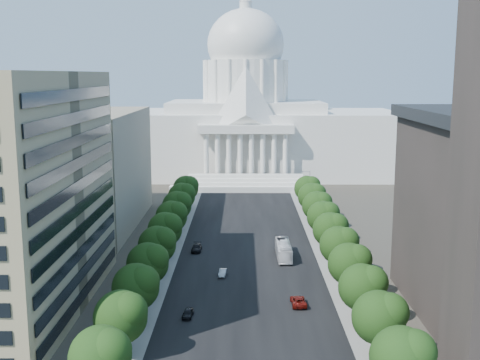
{
  "coord_description": "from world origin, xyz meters",
  "views": [
    {
      "loc": [
        -0.88,
        -55.06,
        39.5
      ],
      "look_at": [
        -1.64,
        81.73,
        15.42
      ],
      "focal_mm": 45.0,
      "sensor_mm": 36.0,
      "label": 1
    }
  ],
  "objects_px": {
    "car_dark_b": "(197,248)",
    "car_dark_a": "(188,313)",
    "car_red": "(298,301)",
    "car_silver": "(223,273)",
    "city_bus": "(284,250)"
  },
  "relations": [
    {
      "from": "car_silver",
      "to": "city_bus",
      "type": "relative_size",
      "value": 0.32
    },
    {
      "from": "car_red",
      "to": "city_bus",
      "type": "relative_size",
      "value": 0.43
    },
    {
      "from": "car_red",
      "to": "car_silver",
      "type": "bearing_deg",
      "value": -50.86
    },
    {
      "from": "car_dark_a",
      "to": "city_bus",
      "type": "xyz_separation_m",
      "value": [
        17.96,
        32.78,
        1.08
      ]
    },
    {
      "from": "car_red",
      "to": "car_dark_b",
      "type": "xyz_separation_m",
      "value": [
        -20.14,
        32.22,
        0.0
      ]
    },
    {
      "from": "car_dark_b",
      "to": "city_bus",
      "type": "height_order",
      "value": "city_bus"
    },
    {
      "from": "car_red",
      "to": "car_dark_a",
      "type": "bearing_deg",
      "value": 13.17
    },
    {
      "from": "car_dark_a",
      "to": "car_silver",
      "type": "distance_m",
      "value": 21.22
    },
    {
      "from": "car_silver",
      "to": "car_red",
      "type": "relative_size",
      "value": 0.74
    },
    {
      "from": "car_dark_a",
      "to": "city_bus",
      "type": "relative_size",
      "value": 0.31
    },
    {
      "from": "car_silver",
      "to": "city_bus",
      "type": "bearing_deg",
      "value": 49.01
    },
    {
      "from": "car_dark_b",
      "to": "car_dark_a",
      "type": "bearing_deg",
      "value": -87.21
    },
    {
      "from": "car_dark_a",
      "to": "car_silver",
      "type": "bearing_deg",
      "value": 81.78
    },
    {
      "from": "car_red",
      "to": "car_dark_b",
      "type": "relative_size",
      "value": 1.04
    },
    {
      "from": "car_silver",
      "to": "city_bus",
      "type": "xyz_separation_m",
      "value": [
        12.91,
        12.17,
        1.09
      ]
    }
  ]
}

